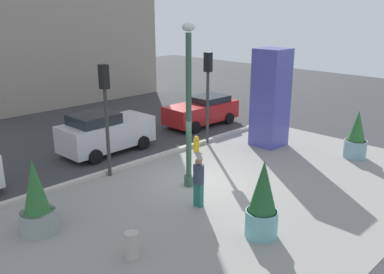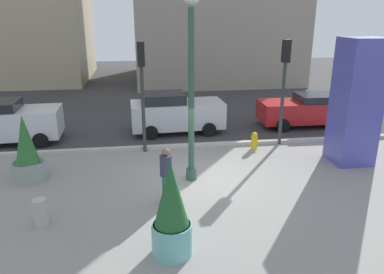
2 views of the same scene
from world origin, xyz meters
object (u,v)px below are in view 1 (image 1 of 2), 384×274
Objects in this scene: lamp_post at (189,111)px; concrete_bollard at (132,245)px; traffic_light_far_side at (208,83)px; pedestrian_by_curb at (199,180)px; potted_plant_near_right at (262,202)px; potted_plant_curbside at (37,202)px; art_pillar_blue at (271,98)px; potted_plant_mid_plaza at (356,138)px; fire_hydrant at (196,144)px; traffic_light_corner at (105,102)px; car_intersection at (105,132)px; car_curb_west at (202,111)px.

concrete_bollard is (-4.34, -2.27, -2.48)m from lamp_post.
traffic_light_far_side reaches higher than pedestrian_by_curb.
potted_plant_near_right reaches higher than potted_plant_curbside.
art_pillar_blue is 3.03m from traffic_light_far_side.
potted_plant_mid_plaza is 7.04m from fire_hydrant.
potted_plant_curbside is 4.99m from pedestrian_by_curb.
potted_plant_curbside is 4.90m from traffic_light_corner.
potted_plant_near_right is 3.10× the size of fire_hydrant.
pedestrian_by_curb is (-0.96, -6.82, 0.00)m from car_intersection.
potted_plant_mid_plaza is 11.72m from concrete_bollard.
pedestrian_by_curb is at bearing -137.00° from car_curb_west.
lamp_post is 2.77× the size of potted_plant_mid_plaza.
pedestrian_by_curb is (-8.29, 1.55, 0.03)m from potted_plant_mid_plaza.
concrete_bollard is (-10.49, -3.05, -1.92)m from art_pillar_blue.
concrete_bollard is (-3.33, 1.73, -0.69)m from potted_plant_near_right.
potted_plant_curbside is at bearing -139.76° from car_intersection.
traffic_light_far_side is (5.77, 0.14, 0.01)m from traffic_light_corner.
potted_plant_near_right is 7.69m from fire_hydrant.
potted_plant_curbside is 0.52× the size of traffic_light_corner.
potted_plant_mid_plaza is (7.35, -2.97, -1.94)m from lamp_post.
potted_plant_curbside is 8.60m from fire_hydrant.
potted_plant_near_right is 1.37× the size of pedestrian_by_curb.
lamp_post is at bearing -62.76° from traffic_light_corner.
pedestrian_by_curb is (-5.21, -4.47, -2.02)m from traffic_light_far_side.
fire_hydrant is (-3.16, 1.76, -1.92)m from art_pillar_blue.
potted_plant_curbside is 3.30m from concrete_bollard.
traffic_light_corner is at bearing 94.03° from potted_plant_near_right.
fire_hydrant is (8.40, 1.73, -0.55)m from potted_plant_curbside.
lamp_post is 5.81m from potted_plant_curbside.
lamp_post is at bearing -139.67° from fire_hydrant.
car_curb_west is (-0.85, 8.49, -0.09)m from potted_plant_mid_plaza.
potted_plant_near_right is (-1.02, -4.00, -1.79)m from lamp_post.
art_pillar_blue is 1.97× the size of potted_plant_near_right.
potted_plant_curbside is at bearing 153.59° from pedestrian_by_curb.
lamp_post reaches higher than car_curb_west.
lamp_post is 7.82× the size of concrete_bollard.
potted_plant_near_right is at bearing -47.50° from potted_plant_curbside.
potted_plant_curbside is 3.02× the size of concrete_bollard.
potted_plant_mid_plaza is (12.77, -3.78, -0.01)m from potted_plant_curbside.
potted_plant_near_right reaches higher than pedestrian_by_curb.
traffic_light_corner reaches higher than car_curb_west.
car_intersection is (4.36, 7.67, 0.57)m from concrete_bollard.
art_pillar_blue is 4.10m from fire_hydrant.
potted_plant_near_right is 6.52m from potted_plant_curbside.
pedestrian_by_curb is (-7.09, -2.19, -1.35)m from art_pillar_blue.
art_pillar_blue is 1.05× the size of traffic_light_far_side.
potted_plant_near_right is 7.19m from traffic_light_corner.
traffic_light_corner is at bearing 117.24° from lamp_post.
potted_plant_curbside is 0.52× the size of car_intersection.
traffic_light_far_side is at bearing 53.17° from potted_plant_near_right.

